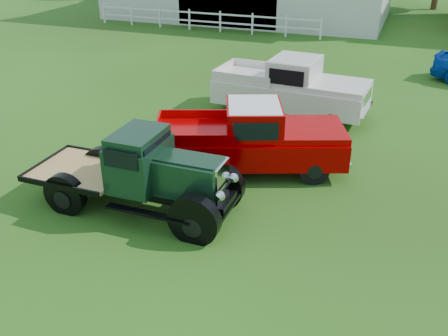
% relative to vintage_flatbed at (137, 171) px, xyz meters
% --- Properties ---
extents(ground, '(120.00, 120.00, 0.00)m').
position_rel_vintage_flatbed_xyz_m(ground, '(1.67, -0.49, -0.98)').
color(ground, '#274014').
extents(fence_rail, '(14.20, 0.16, 1.20)m').
position_rel_vintage_flatbed_xyz_m(fence_rail, '(-6.33, 19.51, -0.38)').
color(fence_rail, white).
rests_on(fence_rail, ground).
extents(vintage_flatbed, '(4.97, 1.98, 1.96)m').
position_rel_vintage_flatbed_xyz_m(vintage_flatbed, '(0.00, 0.00, 0.00)').
color(vintage_flatbed, '#13301D').
rests_on(vintage_flatbed, ground).
extents(red_pickup, '(5.55, 3.69, 1.89)m').
position_rel_vintage_flatbed_xyz_m(red_pickup, '(1.81, 2.83, -0.04)').
color(red_pickup, '#AB0002').
rests_on(red_pickup, ground).
extents(white_pickup, '(5.50, 2.49, 1.97)m').
position_rel_vintage_flatbed_xyz_m(white_pickup, '(1.85, 7.33, 0.00)').
color(white_pickup, silver).
rests_on(white_pickup, ground).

